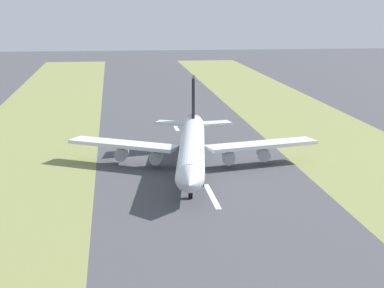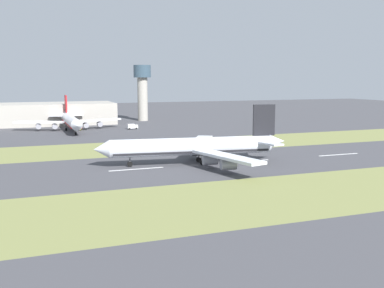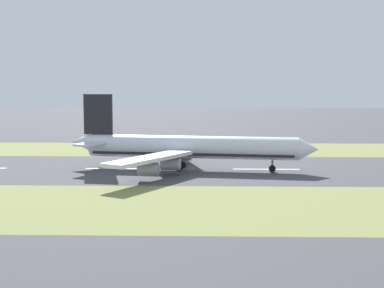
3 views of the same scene
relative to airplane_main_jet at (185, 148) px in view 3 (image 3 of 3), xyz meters
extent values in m
plane|color=#424247|center=(-1.53, 1.75, -6.02)|extent=(800.00, 800.00, 0.00)
cube|color=olive|center=(-46.53, 1.75, -6.02)|extent=(40.00, 600.00, 0.01)
cube|color=olive|center=(43.47, 1.75, -6.02)|extent=(40.00, 600.00, 0.01)
cube|color=silver|center=(-1.53, -18.11, -6.01)|extent=(1.20, 18.00, 0.01)
cube|color=silver|center=(-1.53, 21.89, -6.01)|extent=(1.20, 18.00, 0.01)
cylinder|color=silver|center=(0.26, 1.89, 0.18)|extent=(13.68, 56.29, 6.00)
cone|color=silver|center=(4.48, 32.09, 0.18)|extent=(6.51, 5.76, 5.88)
cone|color=silver|center=(-4.02, -28.82, 0.98)|extent=(5.88, 6.65, 5.10)
cube|color=black|center=(0.26, 1.89, -1.47)|extent=(13.08, 54.03, 0.70)
cube|color=silver|center=(-18.07, -2.84, -0.72)|extent=(29.59, 12.86, 0.90)
cube|color=silver|center=(16.60, -7.68, -0.72)|extent=(28.12, 19.68, 0.90)
cylinder|color=#93939E|center=(-9.20, -0.83, -3.17)|extent=(3.83, 5.20, 3.20)
cylinder|color=#93939E|center=(-18.60, -3.05, -3.17)|extent=(3.83, 5.20, 3.20)
cylinder|color=#93939E|center=(8.62, -3.32, -3.17)|extent=(3.83, 5.20, 3.20)
cylinder|color=#93939E|center=(17.05, -8.03, -3.17)|extent=(3.83, 5.20, 3.20)
cube|color=black|center=(-3.33, -23.86, 8.68)|extent=(1.90, 8.03, 11.00)
cube|color=silver|center=(-8.78, -23.10, 1.18)|extent=(10.61, 6.08, 0.60)
cube|color=silver|center=(2.12, -24.62, 1.18)|extent=(10.92, 8.33, 0.60)
cylinder|color=#59595E|center=(3.20, 22.96, -3.52)|extent=(0.50, 0.50, 3.20)
cylinder|color=black|center=(3.20, 22.96, -5.12)|extent=(1.14, 1.91, 1.80)
cylinder|color=#59595E|center=(-2.73, -0.72, -3.52)|extent=(0.50, 0.50, 3.20)
cylinder|color=black|center=(-2.73, -0.72, -5.12)|extent=(1.14, 1.91, 1.80)
cylinder|color=#59595E|center=(2.42, -1.44, -3.52)|extent=(0.50, 0.50, 3.20)
cylinder|color=black|center=(2.42, -1.44, -5.12)|extent=(1.14, 1.91, 1.80)
camera|label=1|loc=(18.88, 151.18, 34.43)|focal=60.00mm
camera|label=2|loc=(-142.00, 55.16, 23.16)|focal=42.00mm
camera|label=3|loc=(141.69, 5.53, 16.55)|focal=50.00mm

